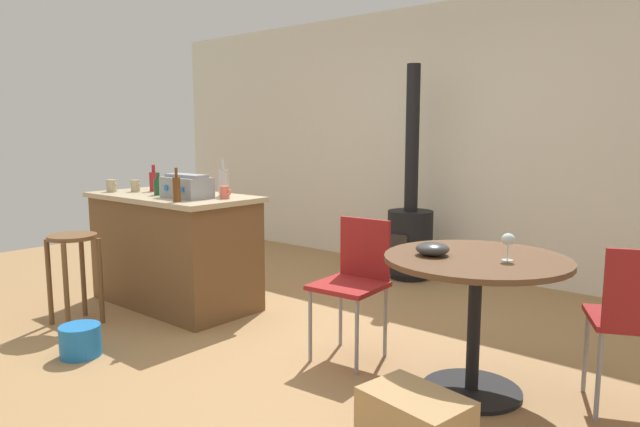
# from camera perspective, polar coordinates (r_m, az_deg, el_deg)

# --- Properties ---
(ground_plane) EXTENTS (8.80, 8.80, 0.00)m
(ground_plane) POSITION_cam_1_polar(r_m,az_deg,el_deg) (4.11, -6.39, -12.13)
(ground_plane) COLOR #A37A4C
(back_wall) EXTENTS (8.00, 0.10, 2.70)m
(back_wall) POSITION_cam_1_polar(r_m,az_deg,el_deg) (6.00, 12.22, 7.25)
(back_wall) COLOR silver
(back_wall) RESTS_ON ground_plane
(kitchen_island) EXTENTS (1.47, 0.76, 0.92)m
(kitchen_island) POSITION_cam_1_polar(r_m,az_deg,el_deg) (4.87, -14.37, -3.49)
(kitchen_island) COLOR brown
(kitchen_island) RESTS_ON ground_plane
(wooden_stool) EXTENTS (0.35, 0.35, 0.68)m
(wooden_stool) POSITION_cam_1_polar(r_m,az_deg,el_deg) (4.59, -23.43, -4.14)
(wooden_stool) COLOR brown
(wooden_stool) RESTS_ON ground_plane
(dining_table) EXTENTS (0.98, 0.98, 0.76)m
(dining_table) POSITION_cam_1_polar(r_m,az_deg,el_deg) (3.19, 15.27, -7.35)
(dining_table) COLOR black
(dining_table) RESTS_ON ground_plane
(folding_chair_near) EXTENTS (0.43, 0.43, 0.87)m
(folding_chair_near) POSITION_cam_1_polar(r_m,az_deg,el_deg) (3.61, 3.47, -6.29)
(folding_chair_near) COLOR maroon
(folding_chair_near) RESTS_ON ground_plane
(folding_chair_far) EXTENTS (0.53, 0.53, 0.88)m
(folding_chair_far) POSITION_cam_1_polar(r_m,az_deg,el_deg) (3.24, 29.06, -8.94)
(folding_chair_far) COLOR maroon
(folding_chair_far) RESTS_ON ground_plane
(wood_stove) EXTENTS (0.44, 0.45, 2.06)m
(wood_stove) POSITION_cam_1_polar(r_m,az_deg,el_deg) (5.62, 9.01, -1.40)
(wood_stove) COLOR black
(wood_stove) RESTS_ON ground_plane
(toolbox) EXTENTS (0.40, 0.24, 0.18)m
(toolbox) POSITION_cam_1_polar(r_m,az_deg,el_deg) (4.52, -13.19, 2.63)
(toolbox) COLOR gray
(toolbox) RESTS_ON kitchen_island
(bottle_0) EXTENTS (0.08, 0.08, 0.29)m
(bottle_0) POSITION_cam_1_polar(r_m,az_deg,el_deg) (4.57, -9.63, 3.09)
(bottle_0) COLOR #B7B2AD
(bottle_0) RESTS_ON kitchen_island
(bottle_1) EXTENTS (0.06, 0.06, 0.25)m
(bottle_1) POSITION_cam_1_polar(r_m,az_deg,el_deg) (4.27, -14.14, 2.42)
(bottle_1) COLOR #603314
(bottle_1) RESTS_ON kitchen_island
(bottle_2) EXTENTS (0.07, 0.07, 0.18)m
(bottle_2) POSITION_cam_1_polar(r_m,az_deg,el_deg) (4.79, -15.87, 2.63)
(bottle_2) COLOR #194C23
(bottle_2) RESTS_ON kitchen_island
(bottle_3) EXTENTS (0.08, 0.08, 0.23)m
(bottle_3) POSITION_cam_1_polar(r_m,az_deg,el_deg) (5.11, -16.28, 3.13)
(bottle_3) COLOR maroon
(bottle_3) RESTS_ON kitchen_island
(cup_0) EXTENTS (0.11, 0.08, 0.10)m
(cup_0) POSITION_cam_1_polar(r_m,az_deg,el_deg) (5.12, -17.98, 2.66)
(cup_0) COLOR tan
(cup_0) RESTS_ON kitchen_island
(cup_1) EXTENTS (0.12, 0.09, 0.10)m
(cup_1) POSITION_cam_1_polar(r_m,az_deg,el_deg) (5.17, -20.11, 2.63)
(cup_1) COLOR tan
(cup_1) RESTS_ON kitchen_island
(cup_2) EXTENTS (0.11, 0.08, 0.10)m
(cup_2) POSITION_cam_1_polar(r_m,az_deg,el_deg) (5.15, -14.62, 2.81)
(cup_2) COLOR tan
(cup_2) RESTS_ON kitchen_island
(cup_3) EXTENTS (0.11, 0.07, 0.10)m
(cup_3) POSITION_cam_1_polar(r_m,az_deg,el_deg) (4.41, -9.49, 2.10)
(cup_3) COLOR #DB6651
(cup_3) RESTS_ON kitchen_island
(wine_glass) EXTENTS (0.07, 0.07, 0.14)m
(wine_glass) POSITION_cam_1_polar(r_m,az_deg,el_deg) (3.08, 18.31, -2.57)
(wine_glass) COLOR silver
(wine_glass) RESTS_ON dining_table
(serving_bowl) EXTENTS (0.18, 0.18, 0.07)m
(serving_bowl) POSITION_cam_1_polar(r_m,az_deg,el_deg) (3.12, 11.19, -3.48)
(serving_bowl) COLOR #383838
(serving_bowl) RESTS_ON dining_table
(plastic_bucket) EXTENTS (0.25, 0.25, 0.20)m
(plastic_bucket) POSITION_cam_1_polar(r_m,az_deg,el_deg) (4.03, -22.85, -11.64)
(plastic_bucket) COLOR blue
(plastic_bucket) RESTS_ON ground_plane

